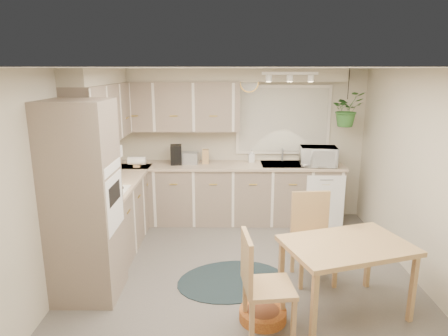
# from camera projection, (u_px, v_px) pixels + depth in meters

# --- Properties ---
(floor) EXTENTS (4.20, 4.20, 0.00)m
(floor) POSITION_uv_depth(u_px,v_px,m) (243.00, 276.00, 4.73)
(floor) COLOR #5F5C54
(floor) RESTS_ON ground
(ceiling) EXTENTS (4.20, 4.20, 0.00)m
(ceiling) POSITION_uv_depth(u_px,v_px,m) (246.00, 68.00, 4.15)
(ceiling) COLOR white
(ceiling) RESTS_ON wall_back
(wall_back) EXTENTS (4.00, 0.04, 2.40)m
(wall_back) POSITION_uv_depth(u_px,v_px,m) (239.00, 144.00, 6.47)
(wall_back) COLOR #BBB29B
(wall_back) RESTS_ON floor
(wall_front) EXTENTS (4.00, 0.04, 2.40)m
(wall_front) POSITION_uv_depth(u_px,v_px,m) (258.00, 272.00, 2.40)
(wall_front) COLOR #BBB29B
(wall_front) RESTS_ON floor
(wall_left) EXTENTS (0.04, 4.20, 2.40)m
(wall_left) POSITION_uv_depth(u_px,v_px,m) (65.00, 179.00, 4.45)
(wall_left) COLOR #BBB29B
(wall_left) RESTS_ON floor
(wall_right) EXTENTS (0.04, 4.20, 2.40)m
(wall_right) POSITION_uv_depth(u_px,v_px,m) (424.00, 179.00, 4.42)
(wall_right) COLOR #BBB29B
(wall_right) RESTS_ON floor
(base_cab_left) EXTENTS (0.60, 1.85, 0.90)m
(base_cab_left) POSITION_uv_depth(u_px,v_px,m) (117.00, 214.00, 5.48)
(base_cab_left) COLOR gray
(base_cab_left) RESTS_ON floor
(base_cab_back) EXTENTS (3.60, 0.60, 0.90)m
(base_cab_back) POSITION_uv_depth(u_px,v_px,m) (226.00, 194.00, 6.37)
(base_cab_back) COLOR gray
(base_cab_back) RESTS_ON floor
(counter_left) EXTENTS (0.64, 1.89, 0.04)m
(counter_left) POSITION_uv_depth(u_px,v_px,m) (116.00, 181.00, 5.37)
(counter_left) COLOR tan
(counter_left) RESTS_ON base_cab_left
(counter_back) EXTENTS (3.64, 0.64, 0.04)m
(counter_back) POSITION_uv_depth(u_px,v_px,m) (227.00, 166.00, 6.24)
(counter_back) COLOR tan
(counter_back) RESTS_ON base_cab_back
(oven_stack) EXTENTS (0.65, 0.65, 2.10)m
(oven_stack) POSITION_uv_depth(u_px,v_px,m) (84.00, 202.00, 4.12)
(oven_stack) COLOR gray
(oven_stack) RESTS_ON floor
(wall_oven_face) EXTENTS (0.02, 0.56, 0.58)m
(wall_oven_face) POSITION_uv_depth(u_px,v_px,m) (114.00, 202.00, 4.12)
(wall_oven_face) COLOR white
(wall_oven_face) RESTS_ON oven_stack
(upper_cab_left) EXTENTS (0.35, 2.00, 0.75)m
(upper_cab_left) POSITION_uv_depth(u_px,v_px,m) (104.00, 113.00, 5.27)
(upper_cab_left) COLOR gray
(upper_cab_left) RESTS_ON wall_left
(upper_cab_back) EXTENTS (2.00, 0.35, 0.75)m
(upper_cab_back) POSITION_uv_depth(u_px,v_px,m) (175.00, 107.00, 6.16)
(upper_cab_back) COLOR gray
(upper_cab_back) RESTS_ON wall_back
(soffit_left) EXTENTS (0.30, 2.00, 0.20)m
(soffit_left) POSITION_uv_depth(u_px,v_px,m) (99.00, 76.00, 5.16)
(soffit_left) COLOR #BBB29B
(soffit_left) RESTS_ON wall_left
(soffit_back) EXTENTS (3.60, 0.30, 0.20)m
(soffit_back) POSITION_uv_depth(u_px,v_px,m) (227.00, 75.00, 6.06)
(soffit_back) COLOR #BBB29B
(soffit_back) RESTS_ON wall_back
(cooktop) EXTENTS (0.52, 0.58, 0.02)m
(cooktop) POSITION_uv_depth(u_px,v_px,m) (104.00, 192.00, 4.80)
(cooktop) COLOR white
(cooktop) RESTS_ON counter_left
(range_hood) EXTENTS (0.40, 0.60, 0.14)m
(range_hood) POSITION_uv_depth(u_px,v_px,m) (99.00, 155.00, 4.69)
(range_hood) COLOR white
(range_hood) RESTS_ON upper_cab_left
(window_blinds) EXTENTS (1.40, 0.02, 1.00)m
(window_blinds) POSITION_uv_depth(u_px,v_px,m) (283.00, 120.00, 6.34)
(window_blinds) COLOR beige
(window_blinds) RESTS_ON wall_back
(window_frame) EXTENTS (1.50, 0.02, 1.10)m
(window_frame) POSITION_uv_depth(u_px,v_px,m) (283.00, 120.00, 6.35)
(window_frame) COLOR silver
(window_frame) RESTS_ON wall_back
(sink) EXTENTS (0.70, 0.48, 0.10)m
(sink) POSITION_uv_depth(u_px,v_px,m) (284.00, 167.00, 6.25)
(sink) COLOR #A0A3A7
(sink) RESTS_ON counter_back
(dishwasher_front) EXTENTS (0.58, 0.02, 0.83)m
(dishwasher_front) POSITION_uv_depth(u_px,v_px,m) (325.00, 202.00, 6.06)
(dishwasher_front) COLOR white
(dishwasher_front) RESTS_ON base_cab_back
(track_light_bar) EXTENTS (0.80, 0.04, 0.04)m
(track_light_bar) POSITION_uv_depth(u_px,v_px,m) (290.00, 73.00, 5.66)
(track_light_bar) COLOR white
(track_light_bar) RESTS_ON ceiling
(wall_clock) EXTENTS (0.30, 0.03, 0.30)m
(wall_clock) POSITION_uv_depth(u_px,v_px,m) (249.00, 83.00, 6.21)
(wall_clock) COLOR gold
(wall_clock) RESTS_ON wall_back
(dining_table) EXTENTS (1.37, 1.11, 0.74)m
(dining_table) POSITION_uv_depth(u_px,v_px,m) (345.00, 278.00, 3.96)
(dining_table) COLOR tan
(dining_table) RESTS_ON floor
(chair_left) EXTENTS (0.51, 0.51, 0.98)m
(chair_left) POSITION_uv_depth(u_px,v_px,m) (269.00, 285.00, 3.62)
(chair_left) COLOR tan
(chair_left) RESTS_ON floor
(chair_back) EXTENTS (0.51, 0.51, 1.01)m
(chair_back) POSITION_uv_depth(u_px,v_px,m) (314.00, 239.00, 4.55)
(chair_back) COLOR tan
(chair_back) RESTS_ON floor
(braided_rug) EXTENTS (1.48, 1.25, 0.01)m
(braided_rug) POSITION_uv_depth(u_px,v_px,m) (232.00, 281.00, 4.62)
(braided_rug) COLOR black
(braided_rug) RESTS_ON floor
(pet_bed) EXTENTS (0.48, 0.48, 0.11)m
(pet_bed) POSITION_uv_depth(u_px,v_px,m) (263.00, 315.00, 3.90)
(pet_bed) COLOR #B86D24
(pet_bed) RESTS_ON floor
(microwave) EXTENTS (0.56, 0.34, 0.37)m
(microwave) POSITION_uv_depth(u_px,v_px,m) (318.00, 154.00, 6.09)
(microwave) COLOR white
(microwave) RESTS_ON counter_back
(soap_bottle) EXTENTS (0.11, 0.21, 0.09)m
(soap_bottle) POSITION_uv_depth(u_px,v_px,m) (251.00, 159.00, 6.38)
(soap_bottle) COLOR white
(soap_bottle) RESTS_ON counter_back
(hanging_plant) EXTENTS (0.61, 0.64, 0.40)m
(hanging_plant) POSITION_uv_depth(u_px,v_px,m) (347.00, 113.00, 5.94)
(hanging_plant) COLOR #2D6227
(hanging_plant) RESTS_ON ceiling
(coffee_maker) EXTENTS (0.19, 0.23, 0.30)m
(coffee_maker) POSITION_uv_depth(u_px,v_px,m) (176.00, 155.00, 6.22)
(coffee_maker) COLOR black
(coffee_maker) RESTS_ON counter_back
(toaster) EXTENTS (0.32, 0.20, 0.18)m
(toaster) POSITION_uv_depth(u_px,v_px,m) (189.00, 158.00, 6.25)
(toaster) COLOR #A0A3A7
(toaster) RESTS_ON counter_back
(knife_block) EXTENTS (0.10, 0.10, 0.23)m
(knife_block) POSITION_uv_depth(u_px,v_px,m) (206.00, 156.00, 6.27)
(knife_block) COLOR tan
(knife_block) RESTS_ON counter_back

